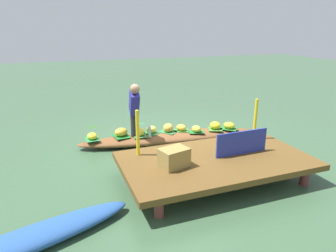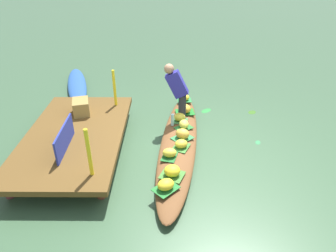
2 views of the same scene
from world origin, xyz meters
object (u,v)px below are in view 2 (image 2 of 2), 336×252
banana_bunch_7 (180,117)px  market_banner (65,138)px  banana_bunch_5 (184,124)px  banana_bunch_6 (184,97)px  banana_bunch_0 (166,185)px  banana_bunch_2 (185,108)px  banana_bunch_3 (172,171)px  banana_bunch_8 (182,134)px  water_bottle (173,120)px  vendor_person (177,89)px  produce_crate (81,107)px  moored_boat (77,85)px  vendor_boat (179,143)px  banana_bunch_1 (181,144)px  banana_bunch_4 (170,153)px

banana_bunch_7 → market_banner: market_banner is taller
banana_bunch_5 → banana_bunch_6: bearing=-2.8°
banana_bunch_5 → banana_bunch_0: bearing=169.3°
banana_bunch_2 → banana_bunch_5: 0.69m
banana_bunch_3 → banana_bunch_5: bearing=-9.3°
banana_bunch_2 → banana_bunch_8: (-1.07, 0.09, 0.01)m
banana_bunch_2 → banana_bunch_7: banana_bunch_2 is taller
banana_bunch_5 → water_bottle: 0.26m
banana_bunch_6 → vendor_person: bearing=167.6°
banana_bunch_3 → banana_bunch_8: bearing=-10.4°
water_bottle → produce_crate: 1.92m
moored_boat → banana_bunch_6: size_ratio=11.64×
vendor_boat → banana_bunch_2: bearing=-2.4°
banana_bunch_7 → vendor_person: vendor_person is taller
banana_bunch_1 → banana_bunch_7: banana_bunch_7 is taller
banana_bunch_6 → produce_crate: bearing=114.8°
banana_bunch_4 → banana_bunch_1: bearing=-36.5°
banana_bunch_4 → produce_crate: bearing=54.9°
produce_crate → banana_bunch_4: bearing=-125.1°
banana_bunch_3 → banana_bunch_6: 2.83m
banana_bunch_6 → water_bottle: bearing=166.3°
banana_bunch_1 → water_bottle: water_bottle is taller
market_banner → moored_boat: bearing=11.2°
banana_bunch_0 → produce_crate: (2.12, 1.78, 0.24)m
banana_bunch_4 → banana_bunch_8: size_ratio=0.92×
vendor_person → banana_bunch_4: bearing=173.7°
banana_bunch_4 → vendor_person: 1.54m
banana_bunch_5 → vendor_person: size_ratio=0.20×
banana_bunch_4 → water_bottle: 1.11m
banana_bunch_3 → water_bottle: (1.62, -0.02, 0.03)m
banana_bunch_5 → banana_bunch_6: (1.31, -0.06, -0.01)m
banana_bunch_2 → market_banner: market_banner is taller
banana_bunch_0 → banana_bunch_3: (0.32, -0.10, 0.01)m
banana_bunch_4 → banana_bunch_6: banana_bunch_4 is taller
banana_bunch_0 → banana_bunch_2: size_ratio=0.92×
banana_bunch_1 → vendor_person: (1.11, 0.06, 0.61)m
banana_bunch_2 → banana_bunch_8: bearing=175.1°
banana_bunch_7 → vendor_person: 0.61m
moored_boat → banana_bunch_8: size_ratio=10.17×
moored_boat → vendor_person: (-2.07, -2.71, 0.80)m
banana_bunch_4 → banana_bunch_8: 0.65m
banana_bunch_0 → banana_bunch_6: 3.16m
banana_bunch_5 → water_bottle: water_bottle is taller
banana_bunch_1 → banana_bunch_4: (-0.29, 0.21, 0.00)m
market_banner → banana_bunch_8: bearing=-75.0°
banana_bunch_3 → produce_crate: (1.80, 1.88, 0.23)m
vendor_boat → banana_bunch_3: size_ratio=15.79×
banana_bunch_4 → banana_bunch_5: bearing=-16.3°
banana_bunch_0 → banana_bunch_2: bearing=-8.9°
banana_bunch_8 → produce_crate: bearing=71.7°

